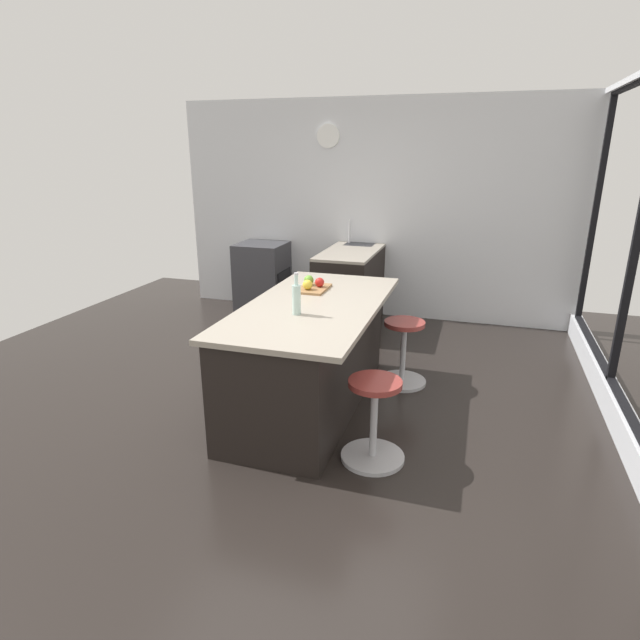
{
  "coord_description": "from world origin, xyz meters",
  "views": [
    {
      "loc": [
        3.58,
        1.34,
        2.04
      ],
      "look_at": [
        -0.14,
        0.17,
        0.75
      ],
      "focal_mm": 29.08,
      "sensor_mm": 36.0,
      "label": 1
    }
  ],
  "objects": [
    {
      "name": "ground_plane",
      "position": [
        0.0,
        0.0,
        0.0
      ],
      "size": [
        7.38,
        7.38,
        0.0
      ],
      "primitive_type": "plane",
      "color": "black"
    },
    {
      "name": "interior_partition_left",
      "position": [
        -2.84,
        -0.0,
        1.32
      ],
      "size": [
        0.15,
        4.93,
        2.63
      ],
      "color": "silver",
      "rests_on": "ground_plane"
    },
    {
      "name": "sink_cabinet",
      "position": [
        -2.49,
        -0.1,
        0.47
      ],
      "size": [
        1.81,
        0.6,
        1.21
      ],
      "color": "black",
      "rests_on": "ground_plane"
    },
    {
      "name": "oven_range",
      "position": [
        -2.49,
        -1.35,
        0.45
      ],
      "size": [
        0.6,
        0.61,
        0.9
      ],
      "color": "#38383D",
      "rests_on": "ground_plane"
    },
    {
      "name": "kitchen_island",
      "position": [
        -0.14,
        0.08,
        0.45
      ],
      "size": [
        2.05,
        1.01,
        0.88
      ],
      "color": "black",
      "rests_on": "ground_plane"
    },
    {
      "name": "stool_by_window",
      "position": [
        -0.78,
        0.76,
        0.28
      ],
      "size": [
        0.44,
        0.44,
        0.59
      ],
      "color": "#B7B7BC",
      "rests_on": "ground_plane"
    },
    {
      "name": "stool_middle",
      "position": [
        0.51,
        0.76,
        0.28
      ],
      "size": [
        0.44,
        0.44,
        0.59
      ],
      "color": "#B7B7BC",
      "rests_on": "ground_plane"
    },
    {
      "name": "cutting_board",
      "position": [
        -0.54,
        -0.01,
        0.89
      ],
      "size": [
        0.36,
        0.24,
        0.02
      ],
      "primitive_type": "cube",
      "color": "olive",
      "rests_on": "kitchen_island"
    },
    {
      "name": "apple_green",
      "position": [
        -0.61,
        -0.08,
        0.95
      ],
      "size": [
        0.09,
        0.09,
        0.09
      ],
      "primitive_type": "sphere",
      "color": "#609E2D",
      "rests_on": "cutting_board"
    },
    {
      "name": "apple_yellow",
      "position": [
        -0.46,
        -0.04,
        0.95
      ],
      "size": [
        0.09,
        0.09,
        0.09
      ],
      "primitive_type": "sphere",
      "color": "gold",
      "rests_on": "cutting_board"
    },
    {
      "name": "apple_red",
      "position": [
        -0.57,
        0.03,
        0.94
      ],
      "size": [
        0.08,
        0.08,
        0.08
      ],
      "primitive_type": "sphere",
      "color": "red",
      "rests_on": "cutting_board"
    },
    {
      "name": "water_bottle",
      "position": [
        0.17,
        0.09,
        1.01
      ],
      "size": [
        0.06,
        0.06,
        0.31
      ],
      "color": "silver",
      "rests_on": "kitchen_island"
    }
  ]
}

